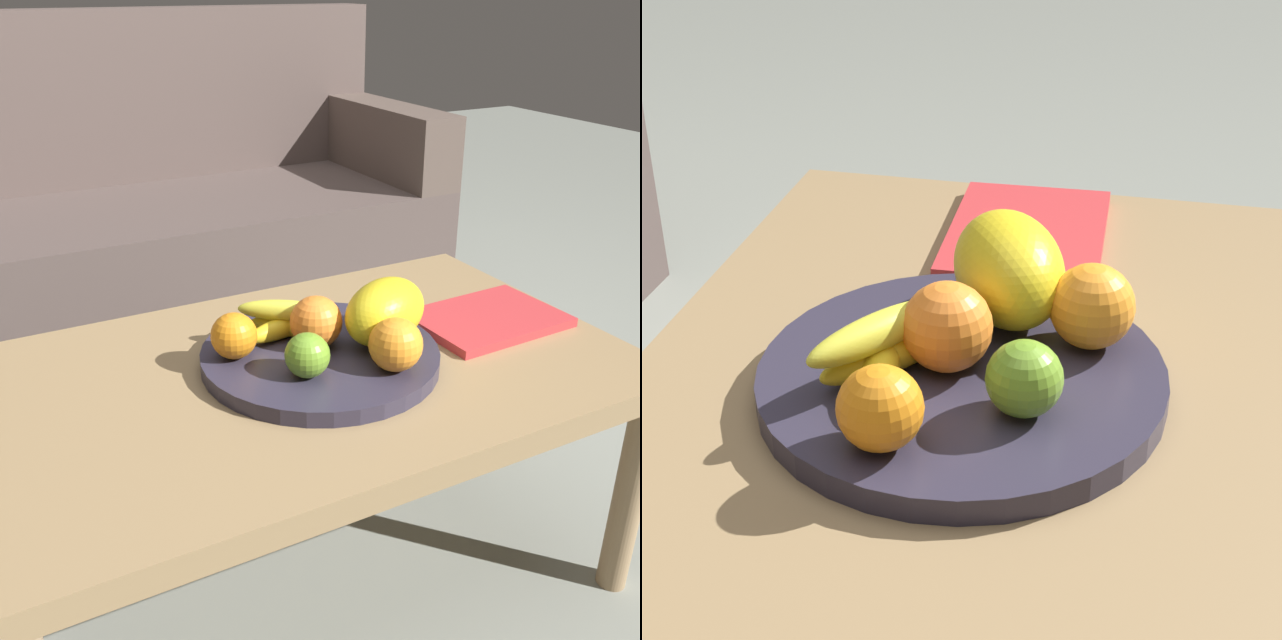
{
  "view_description": "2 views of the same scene",
  "coord_description": "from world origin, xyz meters",
  "views": [
    {
      "loc": [
        -0.46,
        -0.91,
        0.98
      ],
      "look_at": [
        0.03,
        -0.01,
        0.5
      ],
      "focal_mm": 41.52,
      "sensor_mm": 36.0,
      "label": 1
    },
    {
      "loc": [
        -0.75,
        -0.18,
        0.96
      ],
      "look_at": [
        0.03,
        -0.01,
        0.5
      ],
      "focal_mm": 58.53,
      "sensor_mm": 36.0,
      "label": 2
    }
  ],
  "objects": [
    {
      "name": "magazine",
      "position": [
        0.36,
        -0.01,
        0.44
      ],
      "size": [
        0.26,
        0.19,
        0.02
      ],
      "primitive_type": "cube",
      "rotation": [
        0.0,
        0.0,
        0.03
      ],
      "color": "#C03236",
      "rests_on": "coffee_table"
    },
    {
      "name": "orange_front",
      "position": [
        0.03,
        0.01,
        0.49
      ],
      "size": [
        0.08,
        0.08,
        0.08
      ],
      "primitive_type": "sphere",
      "color": "orange",
      "rests_on": "fruit_bowl"
    },
    {
      "name": "banana_bunch",
      "position": [
        0.0,
        0.06,
        0.48
      ],
      "size": [
        0.16,
        0.13,
        0.06
      ],
      "color": "yellow",
      "rests_on": "fruit_bowl"
    },
    {
      "name": "ground_plane",
      "position": [
        0.0,
        0.0,
        0.0
      ],
      "size": [
        8.0,
        8.0,
        0.0
      ],
      "primitive_type": "plane",
      "color": "gray"
    },
    {
      "name": "orange_right",
      "position": [
        -0.1,
        0.03,
        0.49
      ],
      "size": [
        0.07,
        0.07,
        0.07
      ],
      "primitive_type": "sphere",
      "color": "orange",
      "rests_on": "fruit_bowl"
    },
    {
      "name": "orange_left",
      "position": [
        0.09,
        -0.11,
        0.49
      ],
      "size": [
        0.08,
        0.08,
        0.08
      ],
      "primitive_type": "sphere",
      "color": "orange",
      "rests_on": "fruit_bowl"
    },
    {
      "name": "melon_large_front",
      "position": [
        0.13,
        -0.03,
        0.5
      ],
      "size": [
        0.19,
        0.16,
        0.1
      ],
      "primitive_type": "ellipsoid",
      "rotation": [
        0.0,
        0.0,
        0.41
      ],
      "color": "yellow",
      "rests_on": "fruit_bowl"
    },
    {
      "name": "couch",
      "position": [
        0.08,
        1.19,
        0.3
      ],
      "size": [
        1.7,
        0.7,
        0.9
      ],
      "color": "#4F423E",
      "rests_on": "ground_plane"
    },
    {
      "name": "apple_front",
      "position": [
        -0.03,
        -0.07,
        0.49
      ],
      "size": [
        0.07,
        0.07,
        0.07
      ],
      "primitive_type": "sphere",
      "color": "olive",
      "rests_on": "fruit_bowl"
    },
    {
      "name": "coffee_table",
      "position": [
        0.0,
        0.0,
        0.38
      ],
      "size": [
        1.02,
        0.63,
        0.43
      ],
      "color": "#90734D",
      "rests_on": "ground_plane"
    },
    {
      "name": "fruit_bowl",
      "position": [
        0.03,
        -0.01,
        0.44
      ],
      "size": [
        0.37,
        0.37,
        0.03
      ],
      "primitive_type": "cylinder",
      "color": "#2E2A3C",
      "rests_on": "coffee_table"
    }
  ]
}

